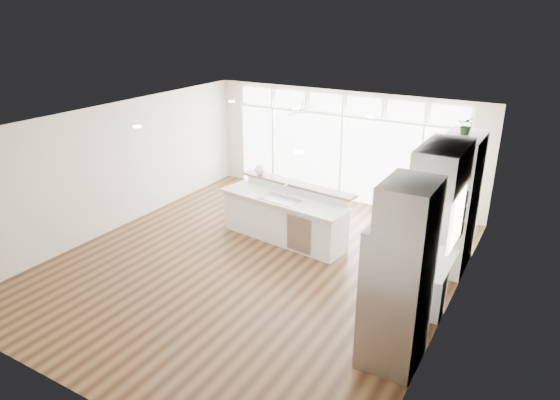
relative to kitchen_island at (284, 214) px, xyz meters
The scene contains 24 objects.
floor 1.31m from the kitchen_island, 87.78° to the right, with size 7.00×8.00×0.02m, color #3A2212.
ceiling 2.44m from the kitchen_island, 87.78° to the right, with size 7.00×8.00×0.02m, color white.
wall_back 2.93m from the kitchen_island, 89.08° to the left, with size 7.00×0.04×2.70m, color beige.
wall_front 5.23m from the kitchen_island, 89.50° to the right, with size 7.00×0.04×2.70m, color beige.
wall_left 3.73m from the kitchen_island, 161.22° to the right, with size 0.04×8.00×2.70m, color beige.
wall_right 3.82m from the kitchen_island, 18.33° to the right, with size 0.04×8.00×2.70m, color beige.
glass_wall 2.81m from the kitchen_island, 89.06° to the left, with size 5.80×0.06×2.08m, color white.
transom_row 3.31m from the kitchen_island, 89.06° to the left, with size 5.90×0.06×0.40m, color white.
desk_window 3.75m from the kitchen_island, 14.01° to the right, with size 0.04×0.85×0.85m, color white.
ceiling_fan 2.56m from the kitchen_island, 105.62° to the left, with size 1.16×1.16×0.32m, color white.
recessed_lights 2.33m from the kitchen_island, 87.32° to the right, with size 3.40×3.00×0.02m, color white.
oven_cabinet 3.35m from the kitchen_island, 11.01° to the left, with size 0.64×1.20×2.50m, color white.
desk_nook 3.30m from the kitchen_island, 15.39° to the right, with size 0.72×1.30×0.76m, color white.
upper_cabinets 3.78m from the kitchen_island, 15.21° to the right, with size 0.64×1.30×0.64m, color white.
refrigerator 4.06m from the kitchen_island, 38.66° to the right, with size 0.76×0.90×2.00m, color #A7A8AC.
fridge_cabinet 4.44m from the kitchen_island, 38.13° to the right, with size 0.64×0.90×0.60m, color white.
framed_photos 3.61m from the kitchen_island, ahead, with size 0.06×0.22×0.80m, color black.
kitchen_island is the anchor object (origin of this frame).
rug 3.24m from the kitchen_island, 24.46° to the right, with size 0.85×0.62×0.01m, color #362111.
office_chair 3.23m from the kitchen_island, 28.71° to the right, with size 0.57×0.52×1.09m, color black.
fishbowl 1.23m from the kitchen_island, 149.83° to the left, with size 0.23×0.23×0.23m, color silver.
monitor 3.24m from the kitchen_island, 15.77° to the right, with size 0.08×0.47×0.39m, color black.
keyboard 3.06m from the kitchen_island, 16.64° to the right, with size 0.13×0.33×0.02m, color silver.
potted_plant 3.87m from the kitchen_island, 11.01° to the left, with size 0.29×0.32×0.25m, color #244F22.
Camera 1 is at (4.64, -6.99, 4.55)m, focal length 32.00 mm.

